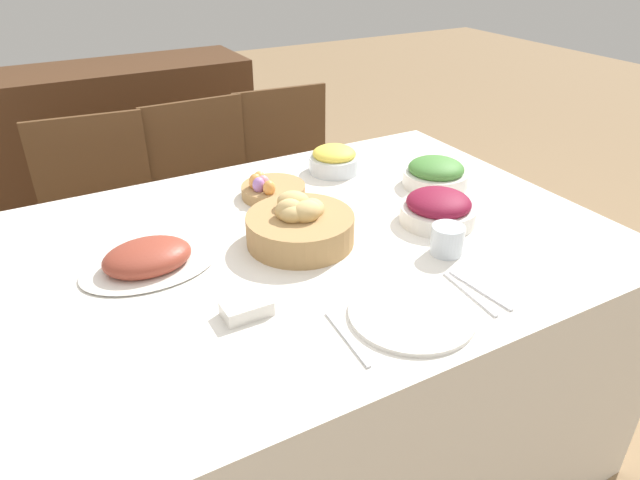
% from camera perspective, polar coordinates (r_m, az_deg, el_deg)
% --- Properties ---
extents(ground_plane, '(12.00, 12.00, 0.00)m').
position_cam_1_polar(ground_plane, '(1.97, -1.00, -19.61)').
color(ground_plane, '#937551').
extents(dining_table, '(1.56, 1.12, 0.76)m').
position_cam_1_polar(dining_table, '(1.70, -1.11, -11.15)').
color(dining_table, white).
rests_on(dining_table, ground).
extents(chair_far_right, '(0.45, 0.45, 0.86)m').
position_cam_1_polar(chair_far_right, '(2.50, -2.75, 5.52)').
color(chair_far_right, brown).
rests_on(chair_far_right, ground).
extents(chair_far_left, '(0.46, 0.46, 0.86)m').
position_cam_1_polar(chair_far_left, '(2.30, -20.80, 1.25)').
color(chair_far_left, brown).
rests_on(chair_far_left, ground).
extents(chair_far_center, '(0.42, 0.42, 0.86)m').
position_cam_1_polar(chair_far_center, '(2.38, -10.88, 3.65)').
color(chair_far_center, brown).
rests_on(chair_far_center, ground).
extents(sideboard, '(1.45, 0.44, 0.88)m').
position_cam_1_polar(sideboard, '(3.08, -20.58, 7.75)').
color(sideboard, '#4C2D19').
rests_on(sideboard, ground).
extents(bread_basket, '(0.27, 0.27, 0.12)m').
position_cam_1_polar(bread_basket, '(1.44, -2.03, 1.50)').
color(bread_basket, '#AD8451').
rests_on(bread_basket, dining_table).
extents(egg_basket, '(0.19, 0.19, 0.08)m').
position_cam_1_polar(egg_basket, '(1.70, -4.94, 5.10)').
color(egg_basket, '#AD8451').
rests_on(egg_basket, dining_table).
extents(ham_platter, '(0.32, 0.22, 0.07)m').
position_cam_1_polar(ham_platter, '(1.40, -16.85, -1.84)').
color(ham_platter, silver).
rests_on(ham_platter, dining_table).
extents(beet_salad_bowl, '(0.21, 0.21, 0.09)m').
position_cam_1_polar(beet_salad_bowl, '(1.57, 11.72, 3.10)').
color(beet_salad_bowl, silver).
rests_on(beet_salad_bowl, dining_table).
extents(pineapple_bowl, '(0.17, 0.17, 0.09)m').
position_cam_1_polar(pineapple_bowl, '(1.87, 1.42, 8.03)').
color(pineapple_bowl, silver).
rests_on(pineapple_bowl, dining_table).
extents(green_salad_bowl, '(0.20, 0.20, 0.09)m').
position_cam_1_polar(green_salad_bowl, '(1.80, 11.48, 6.52)').
color(green_salad_bowl, silver).
rests_on(green_salad_bowl, dining_table).
extents(dinner_plate, '(0.27, 0.27, 0.01)m').
position_cam_1_polar(dinner_plate, '(1.21, 9.15, -7.29)').
color(dinner_plate, silver).
rests_on(dinner_plate, dining_table).
extents(fork, '(0.02, 0.18, 0.00)m').
position_cam_1_polar(fork, '(1.14, 2.71, -9.79)').
color(fork, silver).
rests_on(fork, dining_table).
extents(knife, '(0.02, 0.18, 0.00)m').
position_cam_1_polar(knife, '(1.30, 14.70, -5.21)').
color(knife, silver).
rests_on(knife, dining_table).
extents(spoon, '(0.02, 0.18, 0.00)m').
position_cam_1_polar(spoon, '(1.32, 15.66, -4.83)').
color(spoon, silver).
rests_on(spoon, dining_table).
extents(drinking_cup, '(0.08, 0.08, 0.07)m').
position_cam_1_polar(drinking_cup, '(1.43, 12.60, 0.02)').
color(drinking_cup, silver).
rests_on(drinking_cup, dining_table).
extents(butter_dish, '(0.10, 0.06, 0.03)m').
position_cam_1_polar(butter_dish, '(1.20, -7.36, -6.79)').
color(butter_dish, silver).
rests_on(butter_dish, dining_table).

